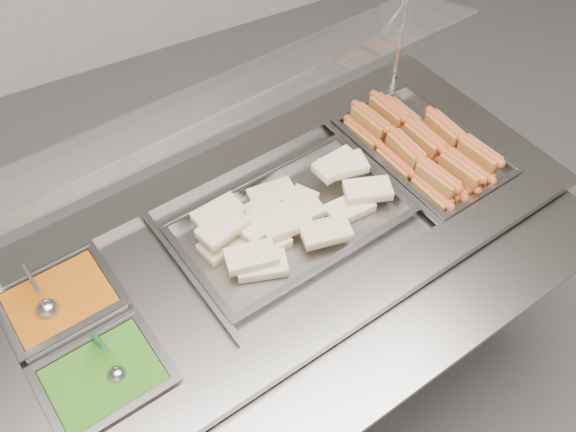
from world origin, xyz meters
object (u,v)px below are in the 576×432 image
serving_spoon (114,369)px  pan_hotdogs (421,154)px  sneeze_guard (229,99)px  pan_wraps (291,225)px  ladle (47,308)px  steam_counter (277,305)px

serving_spoon → pan_hotdogs: bearing=14.3°
serving_spoon → sneeze_guard: bearing=38.4°
pan_hotdogs → serving_spoon: (-1.08, -0.28, 0.05)m
sneeze_guard → pan_wraps: bearing=-67.2°
sneeze_guard → pan_wraps: size_ratio=2.31×
pan_hotdogs → ladle: ladle is taller
ladle → steam_counter: bearing=-3.4°
sneeze_guard → ladle: sneeze_guard is taller
steam_counter → pan_wraps: (0.05, 0.01, 0.38)m
steam_counter → ladle: ladle is taller
ladle → serving_spoon: size_ratio=1.16×
steam_counter → sneeze_guard: 0.76m
pan_hotdogs → steam_counter: bearing=-172.6°
sneeze_guard → pan_hotdogs: bearing=-11.9°
sneeze_guard → pan_wraps: sneeze_guard is taller
pan_wraps → steam_counter: bearing=-172.6°
steam_counter → pan_hotdogs: 0.67m
steam_counter → pan_wraps: 0.38m
ladle → serving_spoon: 0.26m
steam_counter → serving_spoon: bearing=-158.9°
ladle → serving_spoon: bearing=-68.6°
pan_hotdogs → ladle: size_ratio=2.94×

